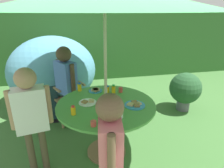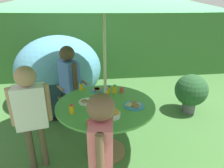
{
  "view_description": "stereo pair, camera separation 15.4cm",
  "coord_description": "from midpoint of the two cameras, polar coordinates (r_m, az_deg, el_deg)",
  "views": [
    {
      "loc": [
        -0.37,
        -2.13,
        1.85
      ],
      "look_at": [
        0.1,
        0.08,
        0.97
      ],
      "focal_mm": 30.93,
      "sensor_mm": 36.0,
      "label": 1
    },
    {
      "loc": [
        -0.22,
        -2.16,
        1.85
      ],
      "look_at": [
        0.1,
        0.08,
        0.97
      ],
      "focal_mm": 30.93,
      "sensor_mm": 36.0,
      "label": 2
    }
  ],
  "objects": [
    {
      "name": "child_in_blue_shirt",
      "position": [
        3.08,
        -14.89,
        1.73
      ],
      "size": [
        0.35,
        0.4,
        1.35
      ],
      "rotation": [
        0.0,
        0.0,
        -1.0
      ],
      "color": "navy",
      "rests_on": "ground_plane"
    },
    {
      "name": "child_in_pink_shirt",
      "position": [
        1.64,
        -3.43,
        -17.9
      ],
      "size": [
        0.23,
        0.43,
        1.28
      ],
      "rotation": [
        0.0,
        0.0,
        1.43
      ],
      "color": "#3F3F47",
      "rests_on": "ground_plane"
    },
    {
      "name": "juice_bottle_center_back",
      "position": [
        2.71,
        -2.96,
        -1.64
      ],
      "size": [
        0.05,
        0.05,
        0.11
      ],
      "color": "yellow",
      "rests_on": "garden_table"
    },
    {
      "name": "juice_bottle_near_right",
      "position": [
        2.59,
        -3.52,
        -2.68
      ],
      "size": [
        0.05,
        0.05,
        0.12
      ],
      "color": "yellow",
      "rests_on": "garden_table"
    },
    {
      "name": "cup_near",
      "position": [
        2.73,
        0.95,
        -1.72
      ],
      "size": [
        0.06,
        0.06,
        0.07
      ],
      "primitive_type": "cylinder",
      "color": "#E04C47",
      "rests_on": "garden_table"
    },
    {
      "name": "snack_bowl",
      "position": [
        2.12,
        -1.06,
        -8.71
      ],
      "size": [
        0.17,
        0.17,
        0.09
      ],
      "color": "white",
      "rests_on": "garden_table"
    },
    {
      "name": "juice_bottle_near_left",
      "position": [
        2.22,
        -13.36,
        -7.64
      ],
      "size": [
        0.05,
        0.05,
        0.11
      ],
      "color": "yellow",
      "rests_on": "garden_table"
    },
    {
      "name": "wooden_chair",
      "position": [
        3.52,
        -15.09,
        -1.64
      ],
      "size": [
        0.65,
        0.66,
        0.94
      ],
      "rotation": [
        0.0,
        0.0,
        0.46
      ],
      "color": "#93704C",
      "rests_on": "ground_plane"
    },
    {
      "name": "cup_far",
      "position": [
        2.0,
        -7.76,
        -11.51
      ],
      "size": [
        0.06,
        0.06,
        0.06
      ],
      "primitive_type": "cylinder",
      "color": "#E04C47",
      "rests_on": "garden_table"
    },
    {
      "name": "child_in_white_shirt",
      "position": [
        2.32,
        -24.71,
        -6.93
      ],
      "size": [
        0.44,
        0.24,
        1.31
      ],
      "rotation": [
        0.0,
        0.0,
        0.16
      ],
      "color": "brown",
      "rests_on": "ground_plane"
    },
    {
      "name": "ground_plane",
      "position": [
        2.86,
        -3.26,
        -19.51
      ],
      "size": [
        10.0,
        10.0,
        0.02
      ],
      "primitive_type": "cube",
      "color": "#3D6B33"
    },
    {
      "name": "plate_mid_right",
      "position": [
        2.79,
        -6.5,
        -1.86
      ],
      "size": [
        0.19,
        0.19,
        0.03
      ],
      "color": "#338CD8",
      "rests_on": "garden_table"
    },
    {
      "name": "juice_bottle_mid_left",
      "position": [
        2.82,
        -11.13,
        -0.92
      ],
      "size": [
        0.06,
        0.06,
        0.12
      ],
      "color": "yellow",
      "rests_on": "garden_table"
    },
    {
      "name": "plate_far_left",
      "position": [
        2.38,
        4.88,
        -6.13
      ],
      "size": [
        0.25,
        0.25,
        0.03
      ],
      "color": "#338CD8",
      "rests_on": "garden_table"
    },
    {
      "name": "juice_bottle_far_right",
      "position": [
        2.12,
        -5.62,
        -8.46
      ],
      "size": [
        0.05,
        0.05,
        0.11
      ],
      "color": "yellow",
      "rests_on": "garden_table"
    },
    {
      "name": "dome_tent",
      "position": [
        4.19,
        -18.04,
        3.88
      ],
      "size": [
        2.14,
        2.14,
        1.37
      ],
      "rotation": [
        0.0,
        0.0,
        -0.13
      ],
      "color": "teal",
      "rests_on": "ground_plane"
    },
    {
      "name": "garden_table",
      "position": [
        2.52,
        -3.53,
        -9.57
      ],
      "size": [
        1.24,
        1.24,
        0.75
      ],
      "color": "brown",
      "rests_on": "ground_plane"
    },
    {
      "name": "plate_back_edge",
      "position": [
        2.47,
        -8.98,
        -5.36
      ],
      "size": [
        0.22,
        0.22,
        0.03
      ],
      "color": "white",
      "rests_on": "garden_table"
    },
    {
      "name": "juice_bottle_center_front",
      "position": [
        2.69,
        -1.18,
        -1.61
      ],
      "size": [
        0.05,
        0.05,
        0.13
      ],
      "color": "yellow",
      "rests_on": "garden_table"
    },
    {
      "name": "hedge_backdrop",
      "position": [
        5.54,
        -8.88,
        11.2
      ],
      "size": [
        9.0,
        0.7,
        1.82
      ],
      "primitive_type": "cube",
      "color": "#285623",
      "rests_on": "ground_plane"
    },
    {
      "name": "potted_plant",
      "position": [
        3.9,
        19.77,
        -1.4
      ],
      "size": [
        0.59,
        0.59,
        0.75
      ],
      "color": "#595960",
      "rests_on": "ground_plane"
    }
  ]
}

